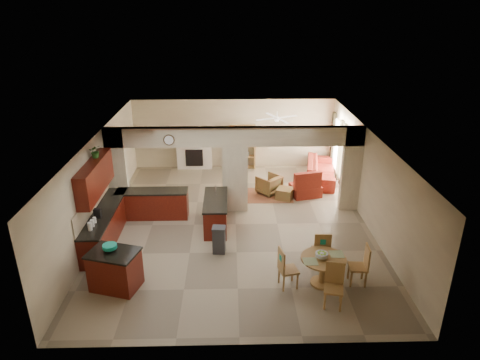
{
  "coord_description": "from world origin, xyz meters",
  "views": [
    {
      "loc": [
        -0.16,
        -11.59,
        6.31
      ],
      "look_at": [
        0.14,
        0.3,
        1.35
      ],
      "focal_mm": 32.0,
      "sensor_mm": 36.0,
      "label": 1
    }
  ],
  "objects_px": {
    "kitchen_island": "(115,270)",
    "sofa": "(321,170)",
    "dining_table": "(323,266)",
    "armchair": "(269,184)"
  },
  "relations": [
    {
      "from": "dining_table",
      "to": "sofa",
      "type": "height_order",
      "value": "sofa"
    },
    {
      "from": "sofa",
      "to": "armchair",
      "type": "xyz_separation_m",
      "value": [
        -2.08,
        -1.19,
        -0.05
      ]
    },
    {
      "from": "dining_table",
      "to": "armchair",
      "type": "distance_m",
      "value": 5.41
    },
    {
      "from": "dining_table",
      "to": "armchair",
      "type": "relative_size",
      "value": 1.46
    },
    {
      "from": "kitchen_island",
      "to": "dining_table",
      "type": "distance_m",
      "value": 4.92
    },
    {
      "from": "kitchen_island",
      "to": "sofa",
      "type": "height_order",
      "value": "kitchen_island"
    },
    {
      "from": "kitchen_island",
      "to": "armchair",
      "type": "xyz_separation_m",
      "value": [
        4.11,
        5.35,
        -0.15
      ]
    },
    {
      "from": "dining_table",
      "to": "armchair",
      "type": "bearing_deg",
      "value": 98.66
    },
    {
      "from": "sofa",
      "to": "dining_table",
      "type": "bearing_deg",
      "value": -179.97
    },
    {
      "from": "kitchen_island",
      "to": "sofa",
      "type": "bearing_deg",
      "value": 63.2
    }
  ]
}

